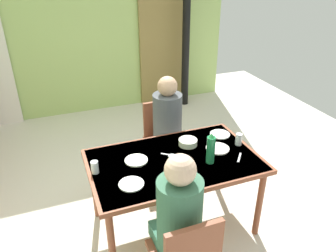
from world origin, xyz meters
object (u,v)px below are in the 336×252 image
at_px(person_near_diner, 179,212).
at_px(water_bottle_green_near, 211,149).
at_px(serving_bowl_center, 188,142).
at_px(chair_far_diner, 163,136).
at_px(dining_table, 174,166).
at_px(person_far_diner, 168,118).

distance_m(person_near_diner, water_bottle_green_near, 0.73).
relative_size(person_near_diner, serving_bowl_center, 4.53).
xyz_separation_m(chair_far_diner, water_bottle_green_near, (0.07, -0.94, 0.35)).
relative_size(dining_table, person_near_diner, 1.87).
relative_size(dining_table, person_far_diner, 1.87).
height_order(dining_table, person_far_diner, person_far_diner).
xyz_separation_m(person_near_diner, serving_bowl_center, (0.45, 0.85, -0.03)).
xyz_separation_m(chair_far_diner, person_far_diner, (0.00, -0.14, 0.28)).
xyz_separation_m(dining_table, serving_bowl_center, (0.21, 0.18, 0.10)).
bearing_deg(person_near_diner, chair_far_diner, 73.46).
distance_m(dining_table, serving_bowl_center, 0.29).
bearing_deg(person_near_diner, person_far_diner, 71.86).
height_order(dining_table, water_bottle_green_near, water_bottle_green_near).
relative_size(dining_table, water_bottle_green_near, 5.27).
bearing_deg(person_near_diner, serving_bowl_center, 62.20).
relative_size(water_bottle_green_near, serving_bowl_center, 1.61).
relative_size(chair_far_diner, person_near_diner, 1.13).
distance_m(dining_table, chair_far_diner, 0.84).
bearing_deg(water_bottle_green_near, person_far_diner, 94.95).
bearing_deg(chair_far_diner, dining_table, 76.23).
xyz_separation_m(person_near_diner, person_far_diner, (0.43, 1.32, 0.00)).
bearing_deg(water_bottle_green_near, person_near_diner, -134.00).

